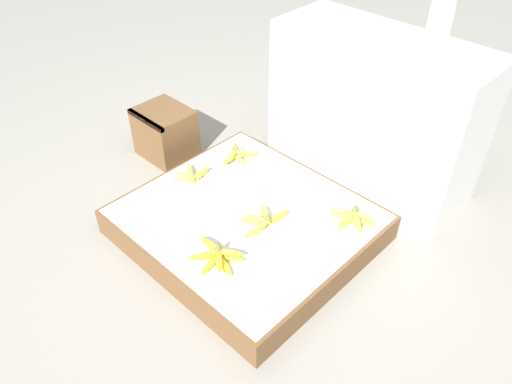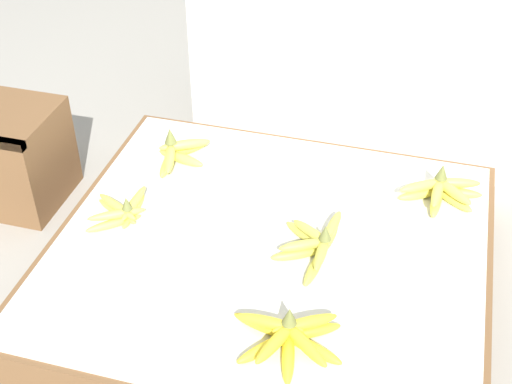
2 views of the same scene
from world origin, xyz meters
name	(u,v)px [view 1 (image 1 of 2)]	position (x,y,z in m)	size (l,w,h in m)	color
ground_plane	(247,235)	(0.00, 0.00, 0.00)	(10.00, 10.00, 0.00)	gray
display_platform	(247,224)	(0.00, 0.00, 0.07)	(1.06, 0.97, 0.14)	brown
back_vendor_table	(374,112)	(0.12, 0.80, 0.40)	(1.07, 0.42, 0.79)	white
wooden_crate	(165,133)	(-0.82, 0.16, 0.15)	(0.30, 0.26, 0.29)	brown
banana_bunch_front_midright	(216,255)	(0.12, -0.30, 0.17)	(0.26, 0.20, 0.10)	yellow
banana_bunch_middle_left	(192,175)	(-0.39, 0.00, 0.17)	(0.15, 0.19, 0.08)	#DBCC4C
banana_bunch_middle_midright	(265,220)	(0.11, 0.01, 0.17)	(0.15, 0.26, 0.09)	gold
banana_bunch_back_left	(238,155)	(-0.34, 0.27, 0.17)	(0.15, 0.23, 0.10)	#DBCC4C
banana_bunch_back_right	(353,218)	(0.39, 0.29, 0.17)	(0.22, 0.15, 0.10)	#DBCC4C
glass_jar	(441,18)	(0.30, 0.93, 0.89)	(0.11, 0.11, 0.20)	silver
foam_tray_white	(357,29)	(-0.02, 0.77, 0.80)	(0.28, 0.19, 0.02)	white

